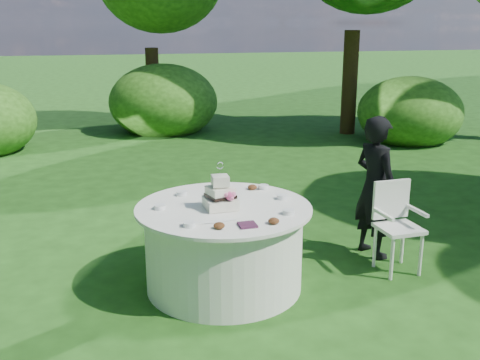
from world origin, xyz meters
name	(u,v)px	position (x,y,z in m)	size (l,w,h in m)	color
ground	(224,286)	(0.00, 0.00, 0.00)	(80.00, 80.00, 0.00)	#183E10
napkins	(247,225)	(0.07, -0.53, 0.78)	(0.14, 0.14, 0.02)	#451D39
feather_plume	(208,222)	(-0.21, -0.37, 0.78)	(0.48, 0.07, 0.01)	white
guest	(375,187)	(1.66, 0.34, 0.73)	(0.53, 0.35, 1.46)	black
table	(224,247)	(0.00, 0.00, 0.39)	(1.56, 1.56, 0.77)	silver
cake	(221,196)	(-0.04, -0.05, 0.88)	(0.28, 0.28, 0.41)	silver
chair	(396,219)	(1.69, -0.04, 0.51)	(0.41, 0.40, 0.87)	silver
votives	(228,203)	(0.05, 0.03, 0.79)	(1.22, 0.96, 0.04)	white
petal_cups	(249,210)	(0.17, -0.21, 0.79)	(0.64, 1.06, 0.05)	#562D16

